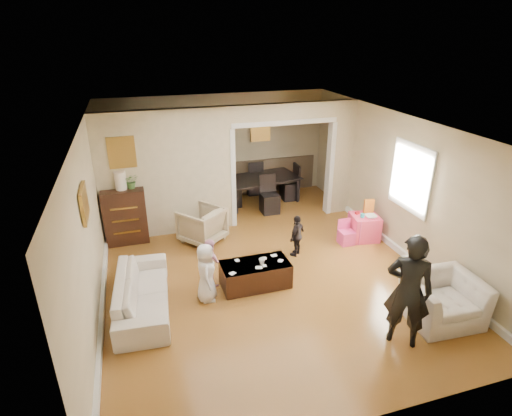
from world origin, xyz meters
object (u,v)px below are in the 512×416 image
object	(u,v)px
armchair_front	(442,299)
adult_person	(408,291)
play_table	(364,227)
child_kneel_a	(206,273)
dresser	(125,216)
coffee_cup	(262,261)
armchair_back	(202,225)
table_lamp	(120,181)
sofa	(142,292)
child_toddler	(297,236)
coffee_table	(255,274)
child_kneel_b	(210,261)
dining_table	(261,190)
cyan_cup	(363,215)

from	to	relation	value
armchair_front	adult_person	distance (m)	1.01
play_table	child_kneel_a	world-z (taller)	child_kneel_a
dresser	coffee_cup	size ratio (longest dim) A/B	10.52
armchair_back	table_lamp	bearing A→B (deg)	-55.89
table_lamp	sofa	bearing A→B (deg)	-85.42
adult_person	child_toddler	xyz separation A→B (m)	(-0.49, 2.64, -0.42)
coffee_cup	table_lamp	bearing A→B (deg)	132.33
armchair_front	coffee_cup	distance (m)	2.78
sofa	armchair_front	distance (m)	4.50
coffee_cup	play_table	world-z (taller)	coffee_cup
armchair_front	play_table	distance (m)	2.62
child_toddler	coffee_table	bearing A→B (deg)	-5.01
armchair_front	child_kneel_b	size ratio (longest dim) A/B	1.26
child_toddler	play_table	bearing A→B (deg)	147.59
coffee_table	adult_person	distance (m)	2.51
coffee_cup	dining_table	size ratio (longest dim) A/B	0.06
armchair_front	child_kneel_a	bearing A→B (deg)	158.52
dining_table	armchair_front	bearing A→B (deg)	-85.13
sofa	table_lamp	world-z (taller)	table_lamp
armchair_front	adult_person	bearing A→B (deg)	-160.14
table_lamp	armchair_back	bearing A→B (deg)	-16.79
play_table	child_toddler	size ratio (longest dim) A/B	0.65
adult_person	coffee_table	bearing A→B (deg)	-12.50
sofa	dining_table	size ratio (longest dim) A/B	1.06
dining_table	play_table	bearing A→B (deg)	-68.13
armchair_back	dresser	xyz separation A→B (m)	(-1.46, 0.44, 0.21)
dining_table	child_kneel_a	distance (m)	4.14
dresser	coffee_table	size ratio (longest dim) A/B	1.00
dining_table	child_toddler	xyz separation A→B (m)	(-0.15, -2.69, 0.09)
table_lamp	play_table	size ratio (longest dim) A/B	0.67
coffee_cup	child_kneel_a	xyz separation A→B (m)	(-0.95, -0.10, 0.02)
dresser	armchair_back	bearing A→B (deg)	-16.79
dresser	child_toddler	bearing A→B (deg)	-26.52
play_table	dining_table	bearing A→B (deg)	120.17
sofa	dining_table	bearing A→B (deg)	-36.49
armchair_back	table_lamp	world-z (taller)	table_lamp
child_kneel_b	sofa	bearing A→B (deg)	88.18
sofa	child_toddler	bearing A→B (deg)	-69.63
armchair_front	child_kneel_a	world-z (taller)	child_kneel_a
cyan_cup	coffee_table	bearing A→B (deg)	-159.91
coffee_cup	cyan_cup	world-z (taller)	cyan_cup
dining_table	child_toddler	bearing A→B (deg)	-101.46
dresser	child_kneel_a	bearing A→B (deg)	-64.20
child_kneel_a	armchair_front	bearing A→B (deg)	-105.14
coffee_table	child_kneel_a	size ratio (longest dim) A/B	1.15
cyan_cup	child_kneel_b	distance (m)	3.30
sofa	coffee_cup	bearing A→B (deg)	-84.72
armchair_back	play_table	distance (m)	3.32
sofa	cyan_cup	size ratio (longest dim) A/B	24.24
sofa	adult_person	size ratio (longest dim) A/B	1.17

